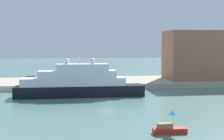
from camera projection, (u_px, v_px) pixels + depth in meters
The scene contains 9 objects.
ground at pixel (107, 101), 64.87m from camera, with size 400.00×400.00×0.00m, color slate.
quay_dock at pixel (97, 83), 90.60m from camera, with size 110.00×20.22×1.47m, color #ADA38E.
large_yacht at pixel (78, 84), 70.79m from camera, with size 29.26×4.81×10.54m.
small_motorboat at pixel (169, 126), 41.55m from camera, with size 4.56×1.52×3.16m.
work_barge at pixel (30, 91), 75.36m from camera, with size 6.40×1.73×0.95m, color #595966.
harbor_building at pixel (195, 55), 92.17m from camera, with size 16.98×11.39×14.40m, color #9E664C.
parked_car at pixel (31, 79), 86.90m from camera, with size 4.22×1.75×1.56m.
person_figure at pixel (43, 81), 81.45m from camera, with size 0.36×0.36×1.71m.
mooring_bollard at pixel (99, 83), 82.03m from camera, with size 0.39×0.39×0.63m, color black.
Camera 1 is at (-7.28, -63.68, 12.02)m, focal length 49.74 mm.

